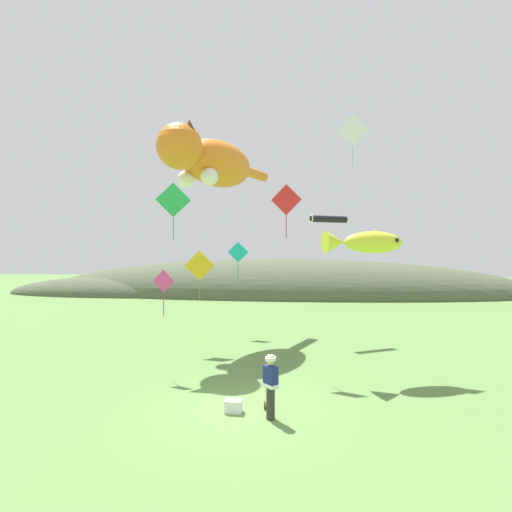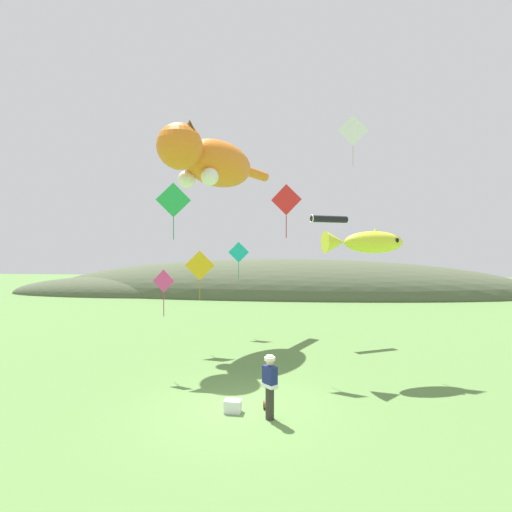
{
  "view_description": "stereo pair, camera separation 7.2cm",
  "coord_description": "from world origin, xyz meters",
  "px_view_note": "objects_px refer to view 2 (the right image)",
  "views": [
    {
      "loc": [
        1.59,
        -11.53,
        4.7
      ],
      "look_at": [
        0.0,
        4.0,
        4.45
      ],
      "focal_mm": 28.0,
      "sensor_mm": 36.0,
      "label": 1
    },
    {
      "loc": [
        1.66,
        -11.52,
        4.7
      ],
      "look_at": [
        0.0,
        4.0,
        4.45
      ],
      "focal_mm": 28.0,
      "sensor_mm": 36.0,
      "label": 2
    }
  ],
  "objects_px": {
    "picnic_cooler": "(233,406)",
    "kite_diamond_white": "(353,131)",
    "kite_fish_windsock": "(365,242)",
    "kite_diamond_pink": "(164,282)",
    "kite_diamond_red": "(286,200)",
    "kite_tube_streamer": "(329,219)",
    "kite_spool": "(266,405)",
    "kite_diamond_teal": "(239,253)",
    "festival_attendant": "(270,385)",
    "kite_diamond_gold": "(200,266)",
    "kite_diamond_green": "(173,200)",
    "kite_giant_cat": "(211,162)"
  },
  "relations": [
    {
      "from": "festival_attendant",
      "to": "kite_spool",
      "type": "height_order",
      "value": "festival_attendant"
    },
    {
      "from": "picnic_cooler",
      "to": "kite_diamond_white",
      "type": "height_order",
      "value": "kite_diamond_white"
    },
    {
      "from": "kite_spool",
      "to": "kite_diamond_pink",
      "type": "relative_size",
      "value": 0.14
    },
    {
      "from": "kite_giant_cat",
      "to": "kite_diamond_teal",
      "type": "height_order",
      "value": "kite_giant_cat"
    },
    {
      "from": "kite_tube_streamer",
      "to": "kite_diamond_white",
      "type": "bearing_deg",
      "value": -77.43
    },
    {
      "from": "kite_diamond_gold",
      "to": "kite_diamond_red",
      "type": "bearing_deg",
      "value": -31.03
    },
    {
      "from": "kite_diamond_pink",
      "to": "festival_attendant",
      "type": "bearing_deg",
      "value": -40.12
    },
    {
      "from": "festival_attendant",
      "to": "kite_fish_windsock",
      "type": "xyz_separation_m",
      "value": [
        3.32,
        4.64,
        4.04
      ]
    },
    {
      "from": "kite_fish_windsock",
      "to": "kite_diamond_pink",
      "type": "xyz_separation_m",
      "value": [
        -7.6,
        -1.03,
        -1.51
      ]
    },
    {
      "from": "kite_spool",
      "to": "kite_diamond_white",
      "type": "bearing_deg",
      "value": 62.03
    },
    {
      "from": "picnic_cooler",
      "to": "kite_diamond_white",
      "type": "relative_size",
      "value": 0.22
    },
    {
      "from": "kite_giant_cat",
      "to": "kite_diamond_pink",
      "type": "relative_size",
      "value": 4.75
    },
    {
      "from": "kite_giant_cat",
      "to": "kite_tube_streamer",
      "type": "height_order",
      "value": "kite_giant_cat"
    },
    {
      "from": "kite_diamond_pink",
      "to": "kite_diamond_red",
      "type": "bearing_deg",
      "value": 15.44
    },
    {
      "from": "kite_spool",
      "to": "kite_diamond_red",
      "type": "xyz_separation_m",
      "value": [
        0.47,
        4.17,
        6.54
      ]
    },
    {
      "from": "kite_fish_windsock",
      "to": "kite_diamond_teal",
      "type": "height_order",
      "value": "kite_fish_windsock"
    },
    {
      "from": "kite_diamond_pink",
      "to": "kite_giant_cat",
      "type": "bearing_deg",
      "value": 82.41
    },
    {
      "from": "kite_spool",
      "to": "kite_diamond_gold",
      "type": "height_order",
      "value": "kite_diamond_gold"
    },
    {
      "from": "kite_giant_cat",
      "to": "kite_diamond_gold",
      "type": "distance_m",
      "value": 5.36
    },
    {
      "from": "festival_attendant",
      "to": "kite_fish_windsock",
      "type": "relative_size",
      "value": 0.54
    },
    {
      "from": "kite_tube_streamer",
      "to": "kite_diamond_teal",
      "type": "height_order",
      "value": "kite_tube_streamer"
    },
    {
      "from": "picnic_cooler",
      "to": "kite_diamond_white",
      "type": "xyz_separation_m",
      "value": [
        4.25,
        6.63,
        9.74
      ]
    },
    {
      "from": "kite_diamond_pink",
      "to": "kite_diamond_white",
      "type": "bearing_deg",
      "value": 24.32
    },
    {
      "from": "picnic_cooler",
      "to": "festival_attendant",
      "type": "bearing_deg",
      "value": -17.09
    },
    {
      "from": "kite_diamond_gold",
      "to": "kite_diamond_green",
      "type": "height_order",
      "value": "kite_diamond_green"
    },
    {
      "from": "kite_tube_streamer",
      "to": "kite_diamond_gold",
      "type": "distance_m",
      "value": 7.35
    },
    {
      "from": "kite_tube_streamer",
      "to": "kite_diamond_pink",
      "type": "distance_m",
      "value": 9.99
    },
    {
      "from": "kite_diamond_pink",
      "to": "kite_diamond_red",
      "type": "height_order",
      "value": "kite_diamond_red"
    },
    {
      "from": "kite_spool",
      "to": "kite_diamond_pink",
      "type": "bearing_deg",
      "value": 144.7
    },
    {
      "from": "kite_diamond_gold",
      "to": "kite_diamond_white",
      "type": "relative_size",
      "value": 1.02
    },
    {
      "from": "kite_diamond_pink",
      "to": "kite_diamond_red",
      "type": "relative_size",
      "value": 0.83
    },
    {
      "from": "kite_fish_windsock",
      "to": "kite_diamond_red",
      "type": "xyz_separation_m",
      "value": [
        -3.02,
        0.24,
        1.67
      ]
    },
    {
      "from": "kite_diamond_white",
      "to": "kite_spool",
      "type": "bearing_deg",
      "value": -117.97
    },
    {
      "from": "kite_diamond_gold",
      "to": "kite_diamond_teal",
      "type": "height_order",
      "value": "kite_diamond_teal"
    },
    {
      "from": "kite_diamond_gold",
      "to": "kite_diamond_red",
      "type": "distance_m",
      "value": 5.54
    },
    {
      "from": "picnic_cooler",
      "to": "kite_diamond_teal",
      "type": "relative_size",
      "value": 0.24
    },
    {
      "from": "kite_diamond_gold",
      "to": "kite_diamond_teal",
      "type": "distance_m",
      "value": 4.0
    },
    {
      "from": "kite_diamond_white",
      "to": "kite_fish_windsock",
      "type": "bearing_deg",
      "value": -85.98
    },
    {
      "from": "kite_tube_streamer",
      "to": "kite_diamond_white",
      "type": "height_order",
      "value": "kite_diamond_white"
    },
    {
      "from": "festival_attendant",
      "to": "kite_fish_windsock",
      "type": "bearing_deg",
      "value": 54.39
    },
    {
      "from": "kite_fish_windsock",
      "to": "kite_diamond_pink",
      "type": "relative_size",
      "value": 1.85
    },
    {
      "from": "kite_spool",
      "to": "kite_fish_windsock",
      "type": "height_order",
      "value": "kite_fish_windsock"
    },
    {
      "from": "kite_tube_streamer",
      "to": "kite_diamond_white",
      "type": "distance_m",
      "value": 5.11
    },
    {
      "from": "kite_fish_windsock",
      "to": "kite_diamond_white",
      "type": "relative_size",
      "value": 1.46
    },
    {
      "from": "kite_diamond_green",
      "to": "kite_diamond_red",
      "type": "bearing_deg",
      "value": 0.61
    },
    {
      "from": "kite_diamond_gold",
      "to": "kite_diamond_pink",
      "type": "relative_size",
      "value": 1.29
    },
    {
      "from": "kite_tube_streamer",
      "to": "picnic_cooler",
      "type": "bearing_deg",
      "value": -108.8
    },
    {
      "from": "kite_tube_streamer",
      "to": "festival_attendant",
      "type": "bearing_deg",
      "value": -102.7
    },
    {
      "from": "kite_diamond_teal",
      "to": "picnic_cooler",
      "type": "bearing_deg",
      "value": -82.3
    },
    {
      "from": "kite_spool",
      "to": "kite_diamond_teal",
      "type": "bearing_deg",
      "value": 102.87
    }
  ]
}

